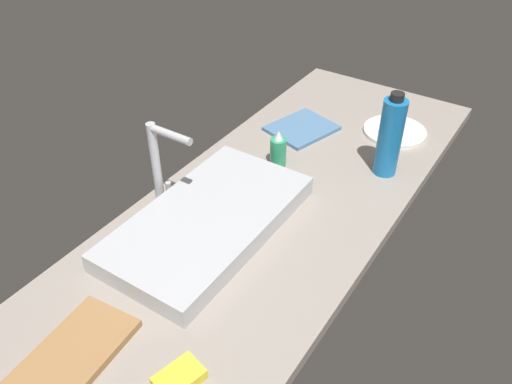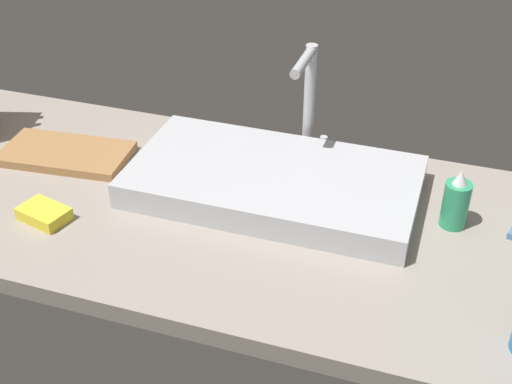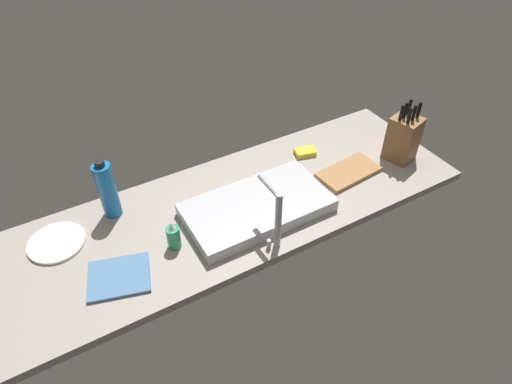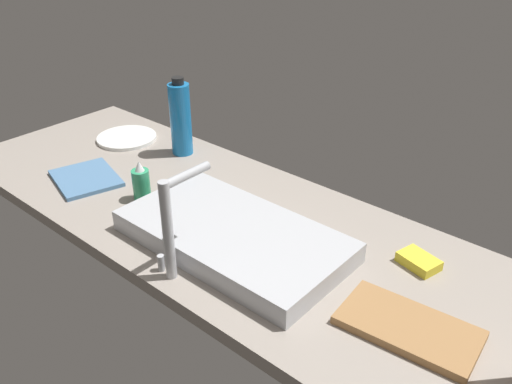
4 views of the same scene
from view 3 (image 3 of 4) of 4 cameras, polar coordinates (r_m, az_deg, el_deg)
The scene contains 10 objects.
countertop_slab at distance 174.37cm, azimuth -2.98°, elevation -2.23°, with size 189.45×61.48×3.50cm, color gray.
sink_basin at distance 168.56cm, azimuth 0.14°, elevation -2.00°, with size 55.34×29.57×5.23cm, color #B7BABF.
faucet at distance 149.62cm, azimuth 2.55°, elevation -2.79°, with size 5.50×13.65×23.99cm.
knife_block at distance 201.48cm, azimuth 18.54°, elevation 6.69°, with size 13.90×14.21×27.31cm.
cutting_board at distance 191.64cm, azimuth 11.90°, elevation 2.55°, with size 26.73×14.09×1.80cm, color #9E7042.
soap_bottle at distance 157.36cm, azimuth -10.67°, elevation -5.70°, with size 4.83×4.83×11.69cm.
water_bottle at distance 171.14cm, azimuth -18.76°, elevation 0.28°, with size 6.76×6.76×25.26cm.
dinner_plate at distance 174.05cm, azimuth -24.48°, elevation -6.00°, with size 20.17×20.17×1.20cm, color white.
dish_towel at distance 155.69cm, azimuth -17.37°, elevation -10.47°, with size 20.12×16.80×1.20cm, color teal.
dish_sponge at distance 199.61cm, azimuth 6.39°, elevation 5.16°, with size 9.00×6.00×2.40cm, color yellow.
Camera 3 is at (55.12, 113.58, 122.03)cm, focal length 30.81 mm.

